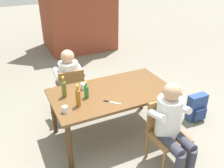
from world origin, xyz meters
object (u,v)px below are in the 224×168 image
(cup_glass, at_px, (65,109))
(backpack_by_near_side, at_px, (197,108))
(chair_near_right, at_px, (165,129))
(brick_kiosk, at_px, (77,1))
(person_in_white_shirt, at_px, (172,124))
(bottle_olive, at_px, (64,88))
(dining_table, at_px, (112,96))
(bottle_amber, at_px, (78,97))
(cup_white, at_px, (84,86))
(chair_far_left, at_px, (71,89))
(person_in_plaid_shirt, at_px, (68,78))
(bottle_green, at_px, (86,91))
(table_knife, at_px, (111,102))

(cup_glass, distance_m, backpack_by_near_side, 2.28)
(chair_near_right, bearing_deg, brick_kiosk, 84.19)
(person_in_white_shirt, bearing_deg, brick_kiosk, 84.31)
(bottle_olive, bearing_deg, dining_table, -13.18)
(bottle_olive, height_order, brick_kiosk, brick_kiosk)
(bottle_amber, distance_m, cup_white, 0.47)
(chair_far_left, xyz_separation_m, person_in_plaid_shirt, (0.00, 0.11, 0.17))
(person_in_white_shirt, distance_m, brick_kiosk, 5.11)
(dining_table, relative_size, backpack_by_near_side, 3.77)
(dining_table, height_order, cup_glass, cup_glass)
(bottle_green, bearing_deg, person_in_white_shirt, -48.83)
(chair_near_right, distance_m, person_in_plaid_shirt, 1.87)
(bottle_olive, xyz_separation_m, backpack_by_near_side, (2.10, -0.44, -0.66))
(brick_kiosk, bearing_deg, bottle_olive, -111.27)
(dining_table, distance_m, person_in_white_shirt, 0.98)
(table_knife, bearing_deg, bottle_amber, 165.82)
(cup_glass, bearing_deg, cup_white, 48.55)
(dining_table, bearing_deg, person_in_white_shirt, -66.28)
(bottle_amber, xyz_separation_m, cup_white, (0.22, 0.40, -0.09))
(dining_table, height_order, bottle_amber, bottle_amber)
(bottle_green, bearing_deg, dining_table, 0.29)
(person_in_white_shirt, height_order, person_in_plaid_shirt, same)
(backpack_by_near_side, bearing_deg, chair_near_right, -154.33)
(bottle_amber, relative_size, cup_white, 3.46)
(chair_far_left, distance_m, cup_glass, 1.12)
(brick_kiosk, bearing_deg, person_in_white_shirt, -95.69)
(person_in_white_shirt, relative_size, cup_glass, 13.84)
(bottle_olive, height_order, table_knife, bottle_olive)
(dining_table, height_order, bottle_olive, bottle_olive)
(chair_far_left, relative_size, bottle_green, 3.60)
(chair_far_left, height_order, person_in_white_shirt, person_in_white_shirt)
(bottle_green, bearing_deg, cup_glass, -149.18)
(cup_white, bearing_deg, bottle_amber, -118.16)
(bottle_green, bearing_deg, chair_near_right, -45.08)
(bottle_olive, bearing_deg, bottle_amber, -72.37)
(cup_glass, height_order, table_knife, cup_glass)
(chair_far_left, distance_m, bottle_green, 0.87)
(cup_white, distance_m, table_knife, 0.55)
(dining_table, relative_size, brick_kiosk, 0.68)
(dining_table, height_order, cup_white, cup_white)
(bottle_green, relative_size, cup_glass, 2.84)
(chair_far_left, relative_size, backpack_by_near_side, 1.87)
(person_in_plaid_shirt, xyz_separation_m, bottle_olive, (-0.26, -0.74, 0.23))
(table_knife, bearing_deg, bottle_olive, 141.15)
(person_in_white_shirt, height_order, bottle_amber, person_in_white_shirt)
(dining_table, height_order, person_in_plaid_shirt, person_in_plaid_shirt)
(bottle_olive, xyz_separation_m, brick_kiosk, (1.55, 3.99, 0.46))
(person_in_plaid_shirt, relative_size, cup_white, 13.12)
(chair_far_left, height_order, bottle_amber, bottle_amber)
(person_in_plaid_shirt, relative_size, bottle_amber, 3.79)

